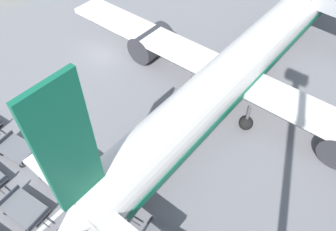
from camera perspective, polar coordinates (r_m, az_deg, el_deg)
name	(u,v)px	position (r m, az deg, el deg)	size (l,w,h in m)	color
ground_plane	(107,52)	(33.35, -10.52, 10.80)	(500.00, 500.00, 0.00)	gray
airplane	(240,66)	(26.93, 12.45, 8.37)	(35.22, 37.76, 12.29)	white
baggage_dolly_row_mid_b_col_c	(25,209)	(23.20, -23.66, -14.69)	(3.69, 2.05, 0.92)	slate
baggage_dolly_row_far_col_b	(18,150)	(26.14, -24.63, -5.41)	(3.71, 2.15, 0.92)	slate
baggage_dolly_row_far_col_c	(59,175)	(23.77, -18.44, -9.83)	(3.65, 1.90, 0.92)	slate
baggage_dolly_row_far_col_d	(112,208)	(21.70, -9.65, -15.59)	(3.70, 2.07, 0.92)	slate
stand_guidance_stripe	(148,132)	(25.46, -3.46, -2.87)	(0.32, 24.84, 0.01)	white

